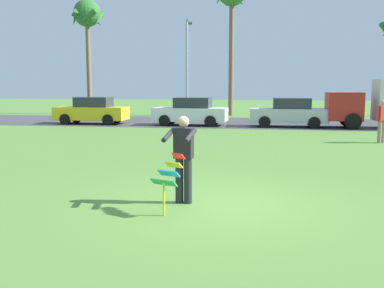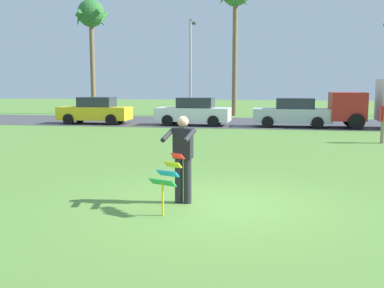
{
  "view_description": "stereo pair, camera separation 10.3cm",
  "coord_description": "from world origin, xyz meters",
  "px_view_note": "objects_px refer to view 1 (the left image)",
  "views": [
    {
      "loc": [
        0.93,
        -8.56,
        2.34
      ],
      "look_at": [
        -0.66,
        0.96,
        1.05
      ],
      "focal_mm": 41.79,
      "sensor_mm": 36.0,
      "label": 1
    },
    {
      "loc": [
        1.03,
        -8.54,
        2.34
      ],
      "look_at": [
        -0.66,
        0.96,
        1.05
      ],
      "focal_mm": 41.79,
      "sensor_mm": 36.0,
      "label": 2
    }
  ],
  "objects_px": {
    "parked_car_silver": "(289,113)",
    "parked_car_white": "(191,112)",
    "person_kite_flyer": "(183,156)",
    "palm_tree_left_near": "(87,18)",
    "kite_held": "(169,175)",
    "parked_car_yellow": "(92,111)",
    "person_walker_near": "(382,120)",
    "streetlight_pole": "(187,62)"
  },
  "relations": [
    {
      "from": "parked_car_silver",
      "to": "parked_car_white",
      "type": "bearing_deg",
      "value": -179.98
    },
    {
      "from": "person_kite_flyer",
      "to": "parked_car_silver",
      "type": "height_order",
      "value": "person_kite_flyer"
    },
    {
      "from": "parked_car_white",
      "to": "palm_tree_left_near",
      "type": "height_order",
      "value": "palm_tree_left_near"
    },
    {
      "from": "kite_held",
      "to": "parked_car_yellow",
      "type": "distance_m",
      "value": 19.45
    },
    {
      "from": "parked_car_yellow",
      "to": "person_walker_near",
      "type": "distance_m",
      "value": 16.13
    },
    {
      "from": "parked_car_yellow",
      "to": "parked_car_white",
      "type": "distance_m",
      "value": 5.96
    },
    {
      "from": "kite_held",
      "to": "palm_tree_left_near",
      "type": "height_order",
      "value": "palm_tree_left_near"
    },
    {
      "from": "streetlight_pole",
      "to": "person_walker_near",
      "type": "relative_size",
      "value": 4.05
    },
    {
      "from": "parked_car_white",
      "to": "person_walker_near",
      "type": "distance_m",
      "value": 10.9
    },
    {
      "from": "person_kite_flyer",
      "to": "person_walker_near",
      "type": "bearing_deg",
      "value": 59.26
    },
    {
      "from": "parked_car_white",
      "to": "kite_held",
      "type": "bearing_deg",
      "value": -81.62
    },
    {
      "from": "person_kite_flyer",
      "to": "person_walker_near",
      "type": "distance_m",
      "value": 12.06
    },
    {
      "from": "streetlight_pole",
      "to": "person_walker_near",
      "type": "bearing_deg",
      "value": -52.84
    },
    {
      "from": "parked_car_white",
      "to": "palm_tree_left_near",
      "type": "xyz_separation_m",
      "value": [
        -9.63,
        8.62,
        6.66
      ]
    },
    {
      "from": "palm_tree_left_near",
      "to": "kite_held",
      "type": "bearing_deg",
      "value": -64.94
    },
    {
      "from": "parked_car_silver",
      "to": "person_walker_near",
      "type": "height_order",
      "value": "person_walker_near"
    },
    {
      "from": "kite_held",
      "to": "streetlight_pole",
      "type": "bearing_deg",
      "value": 99.33
    },
    {
      "from": "palm_tree_left_near",
      "to": "parked_car_yellow",
      "type": "bearing_deg",
      "value": -66.97
    },
    {
      "from": "parked_car_silver",
      "to": "person_kite_flyer",
      "type": "bearing_deg",
      "value": -99.6
    },
    {
      "from": "parked_car_white",
      "to": "streetlight_pole",
      "type": "distance_m",
      "value": 8.14
    },
    {
      "from": "parked_car_yellow",
      "to": "streetlight_pole",
      "type": "xyz_separation_m",
      "value": [
        4.47,
        7.32,
        3.22
      ]
    },
    {
      "from": "person_walker_near",
      "to": "kite_held",
      "type": "bearing_deg",
      "value": -119.48
    },
    {
      "from": "kite_held",
      "to": "parked_car_white",
      "type": "relative_size",
      "value": 0.25
    },
    {
      "from": "parked_car_yellow",
      "to": "streetlight_pole",
      "type": "height_order",
      "value": "streetlight_pole"
    },
    {
      "from": "parked_car_yellow",
      "to": "person_walker_near",
      "type": "bearing_deg",
      "value": -23.17
    },
    {
      "from": "parked_car_white",
      "to": "parked_car_silver",
      "type": "relative_size",
      "value": 1.01
    },
    {
      "from": "kite_held",
      "to": "person_walker_near",
      "type": "xyz_separation_m",
      "value": [
        6.29,
        11.13,
        0.22
      ]
    },
    {
      "from": "palm_tree_left_near",
      "to": "streetlight_pole",
      "type": "xyz_separation_m",
      "value": [
        8.13,
        -1.3,
        -3.44
      ]
    },
    {
      "from": "person_kite_flyer",
      "to": "parked_car_white",
      "type": "xyz_separation_m",
      "value": [
        -2.7,
        16.71,
        -0.18
      ]
    },
    {
      "from": "parked_car_white",
      "to": "parked_car_silver",
      "type": "xyz_separation_m",
      "value": [
        5.52,
        0.0,
        0.0
      ]
    },
    {
      "from": "kite_held",
      "to": "parked_car_silver",
      "type": "distance_m",
      "value": 17.72
    },
    {
      "from": "streetlight_pole",
      "to": "person_kite_flyer",
      "type": "bearing_deg",
      "value": -80.1
    },
    {
      "from": "person_kite_flyer",
      "to": "palm_tree_left_near",
      "type": "relative_size",
      "value": 0.19
    },
    {
      "from": "parked_car_white",
      "to": "person_walker_near",
      "type": "xyz_separation_m",
      "value": [
        8.86,
        -6.34,
        0.16
      ]
    },
    {
      "from": "parked_car_white",
      "to": "person_walker_near",
      "type": "height_order",
      "value": "person_walker_near"
    },
    {
      "from": "parked_car_yellow",
      "to": "person_walker_near",
      "type": "relative_size",
      "value": 2.44
    },
    {
      "from": "person_kite_flyer",
      "to": "parked_car_silver",
      "type": "relative_size",
      "value": 0.41
    },
    {
      "from": "person_kite_flyer",
      "to": "streetlight_pole",
      "type": "relative_size",
      "value": 0.25
    },
    {
      "from": "parked_car_yellow",
      "to": "person_walker_near",
      "type": "xyz_separation_m",
      "value": [
        14.83,
        -6.35,
        0.16
      ]
    },
    {
      "from": "palm_tree_left_near",
      "to": "person_walker_near",
      "type": "xyz_separation_m",
      "value": [
        18.49,
        -14.97,
        -6.51
      ]
    },
    {
      "from": "person_kite_flyer",
      "to": "kite_held",
      "type": "distance_m",
      "value": 0.8
    },
    {
      "from": "person_kite_flyer",
      "to": "palm_tree_left_near",
      "type": "distance_m",
      "value": 28.91
    }
  ]
}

